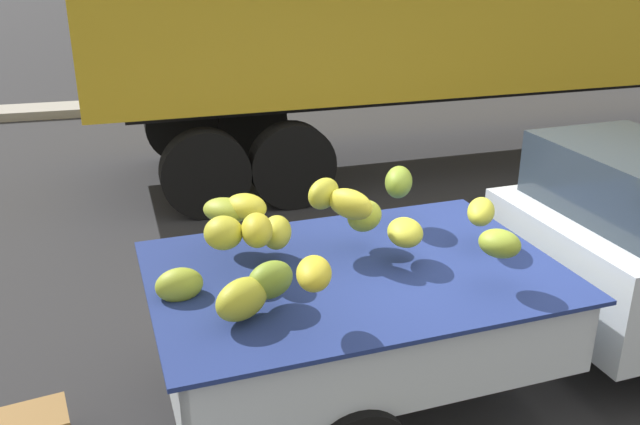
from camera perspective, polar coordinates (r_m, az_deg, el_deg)
name	(u,v)px	position (r m, az deg, el deg)	size (l,w,h in m)	color
ground	(476,360)	(5.78, 12.88, -11.93)	(220.00, 220.00, 0.00)	#28282B
curb_strip	(264,99)	(14.35, -4.71, 9.44)	(80.00, 0.80, 0.16)	gray
pickup_truck	(580,256)	(5.65, 20.84, -3.37)	(4.97, 2.20, 1.70)	silver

